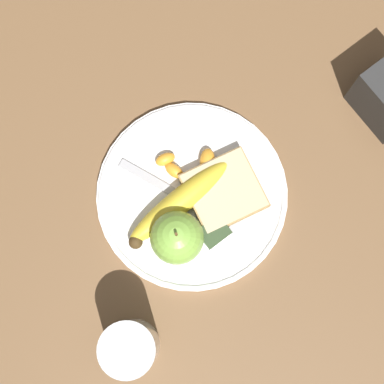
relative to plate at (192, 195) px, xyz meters
The scene contains 13 objects.
ground_plane 0.01m from the plate, ahead, with size 3.00×3.00×0.00m, color brown.
plate is the anchor object (origin of this frame).
juice_glass 0.22m from the plate, 148.29° to the right, with size 0.07×0.07×0.11m.
apple 0.08m from the plate, 144.62° to the right, with size 0.07×0.07×0.08m.
banana 0.03m from the plate, 168.42° to the right, with size 0.17×0.04×0.03m.
bread_slice 0.05m from the plate, 34.04° to the right, with size 0.11×0.11×0.02m.
fork 0.01m from the plate, 148.59° to the right, with size 0.09×0.17×0.00m.
jam_packet 0.06m from the plate, 98.87° to the right, with size 0.04×0.03×0.02m.
orange_segment_0 0.06m from the plate, 88.25° to the left, with size 0.03×0.02×0.02m.
orange_segment_1 0.06m from the plate, ahead, with size 0.04×0.03×0.02m.
orange_segment_2 0.04m from the plate, 92.46° to the left, with size 0.02×0.03×0.02m.
orange_segment_3 0.03m from the plate, 14.07° to the left, with size 0.04×0.04×0.02m.
orange_segment_4 0.05m from the plate, 27.64° to the left, with size 0.04×0.04×0.02m.
Camera 1 is at (-0.09, -0.12, 0.86)m, focal length 60.00 mm.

